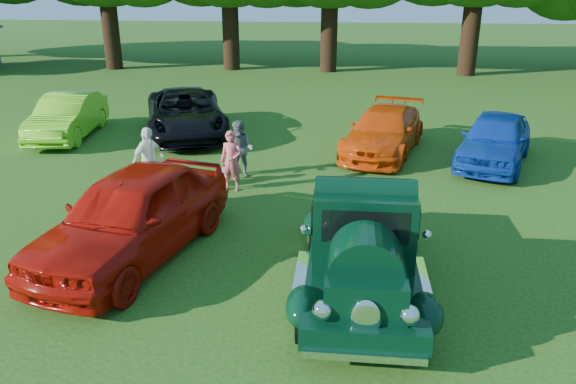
# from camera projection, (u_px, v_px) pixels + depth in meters

# --- Properties ---
(ground) EXTENTS (120.00, 120.00, 0.00)m
(ground) POSITION_uv_depth(u_px,v_px,m) (325.00, 280.00, 9.76)
(ground) COLOR #204510
(ground) RESTS_ON ground
(hero_pickup) EXTENTS (2.22, 4.76, 1.86)m
(hero_pickup) POSITION_uv_depth(u_px,v_px,m) (362.00, 244.00, 9.27)
(hero_pickup) COLOR black
(hero_pickup) RESTS_ON ground
(red_convertible) EXTENTS (3.06, 5.17, 1.65)m
(red_convertible) POSITION_uv_depth(u_px,v_px,m) (132.00, 215.00, 10.36)
(red_convertible) COLOR #A40F07
(red_convertible) RESTS_ON ground
(back_car_lime) EXTENTS (1.93, 4.33, 1.38)m
(back_car_lime) POSITION_uv_depth(u_px,v_px,m) (67.00, 117.00, 18.24)
(back_car_lime) COLOR #66CF1B
(back_car_lime) RESTS_ON ground
(back_car_black) EXTENTS (4.02, 5.78, 1.47)m
(back_car_black) POSITION_uv_depth(u_px,v_px,m) (186.00, 113.00, 18.52)
(back_car_black) COLOR black
(back_car_black) RESTS_ON ground
(back_car_orange) EXTENTS (3.00, 4.86, 1.31)m
(back_car_orange) POSITION_uv_depth(u_px,v_px,m) (384.00, 131.00, 16.64)
(back_car_orange) COLOR #D84207
(back_car_orange) RESTS_ON ground
(back_car_blue) EXTENTS (3.06, 4.52, 1.43)m
(back_car_blue) POSITION_uv_depth(u_px,v_px,m) (495.00, 139.00, 15.60)
(back_car_blue) COLOR #0D3397
(back_car_blue) RESTS_ON ground
(spectator_pink) EXTENTS (0.57, 0.39, 1.50)m
(spectator_pink) POSITION_uv_depth(u_px,v_px,m) (231.00, 161.00, 13.63)
(spectator_pink) COLOR #DD5B61
(spectator_pink) RESTS_ON ground
(spectator_grey) EXTENTS (0.82, 0.69, 1.50)m
(spectator_grey) POSITION_uv_depth(u_px,v_px,m) (240.00, 149.00, 14.57)
(spectator_grey) COLOR slate
(spectator_grey) RESTS_ON ground
(spectator_white) EXTENTS (0.80, 1.03, 1.62)m
(spectator_white) POSITION_uv_depth(u_px,v_px,m) (148.00, 160.00, 13.48)
(spectator_white) COLOR white
(spectator_white) RESTS_ON ground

